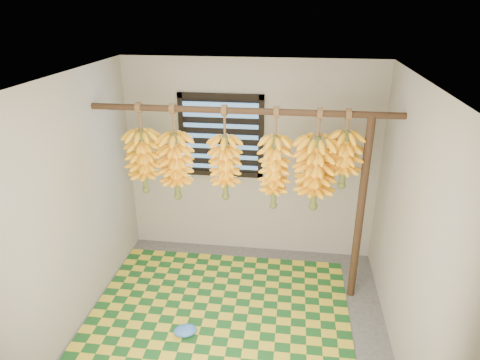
% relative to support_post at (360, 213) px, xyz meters
% --- Properties ---
extents(floor, '(3.00, 3.00, 0.01)m').
position_rel_support_post_xyz_m(floor, '(-1.20, -0.70, -1.00)').
color(floor, '#454545').
rests_on(floor, ground).
extents(ceiling, '(3.00, 3.00, 0.01)m').
position_rel_support_post_xyz_m(ceiling, '(-1.20, -0.70, 1.40)').
color(ceiling, silver).
rests_on(ceiling, wall_back).
extents(wall_back, '(3.00, 0.01, 2.40)m').
position_rel_support_post_xyz_m(wall_back, '(-1.20, 0.80, 0.20)').
color(wall_back, gray).
rests_on(wall_back, floor).
extents(wall_left, '(0.01, 3.00, 2.40)m').
position_rel_support_post_xyz_m(wall_left, '(-2.71, -0.70, 0.20)').
color(wall_left, gray).
rests_on(wall_left, floor).
extents(wall_right, '(0.01, 3.00, 2.40)m').
position_rel_support_post_xyz_m(wall_right, '(0.30, -0.70, 0.20)').
color(wall_right, gray).
rests_on(wall_right, floor).
extents(window, '(1.00, 0.04, 1.00)m').
position_rel_support_post_xyz_m(window, '(-1.55, 0.78, 0.50)').
color(window, black).
rests_on(window, wall_back).
extents(hanging_pole, '(3.00, 0.06, 0.06)m').
position_rel_support_post_xyz_m(hanging_pole, '(-1.20, 0.00, 1.00)').
color(hanging_pole, '#3C2716').
rests_on(hanging_pole, wall_left).
extents(support_post, '(0.08, 0.08, 2.00)m').
position_rel_support_post_xyz_m(support_post, '(0.00, 0.00, 0.00)').
color(support_post, '#3C2716').
rests_on(support_post, floor).
extents(woven_mat, '(2.65, 2.13, 0.01)m').
position_rel_support_post_xyz_m(woven_mat, '(-1.37, -0.49, -0.99)').
color(woven_mat, '#174E1D').
rests_on(woven_mat, floor).
extents(plastic_bag, '(0.27, 0.23, 0.09)m').
position_rel_support_post_xyz_m(plastic_bag, '(-1.63, -0.85, -0.94)').
color(plastic_bag, blue).
rests_on(plastic_bag, woven_mat).
extents(banana_bunch_a, '(0.35, 0.35, 0.95)m').
position_rel_support_post_xyz_m(banana_bunch_a, '(-2.22, -0.00, 0.44)').
color(banana_bunch_a, brown).
rests_on(banana_bunch_a, hanging_pole).
extents(banana_bunch_b, '(0.34, 0.34, 1.00)m').
position_rel_support_post_xyz_m(banana_bunch_b, '(-1.88, 0.00, 0.40)').
color(banana_bunch_b, brown).
rests_on(banana_bunch_b, hanging_pole).
extents(banana_bunch_c, '(0.31, 0.31, 0.97)m').
position_rel_support_post_xyz_m(banana_bunch_c, '(-1.37, 0.00, 0.42)').
color(banana_bunch_c, brown).
rests_on(banana_bunch_c, hanging_pole).
extents(banana_bunch_d, '(0.30, 0.30, 1.04)m').
position_rel_support_post_xyz_m(banana_bunch_d, '(-0.87, 0.00, 0.39)').
color(banana_bunch_d, brown).
rests_on(banana_bunch_d, hanging_pole).
extents(banana_bunch_e, '(0.40, 0.40, 1.03)m').
position_rel_support_post_xyz_m(banana_bunch_e, '(-0.47, 0.00, 0.40)').
color(banana_bunch_e, brown).
rests_on(banana_bunch_e, hanging_pole).
extents(banana_bunch_f, '(0.32, 0.32, 0.78)m').
position_rel_support_post_xyz_m(banana_bunch_f, '(-0.21, 0.00, 0.56)').
color(banana_bunch_f, brown).
rests_on(banana_bunch_f, hanging_pole).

